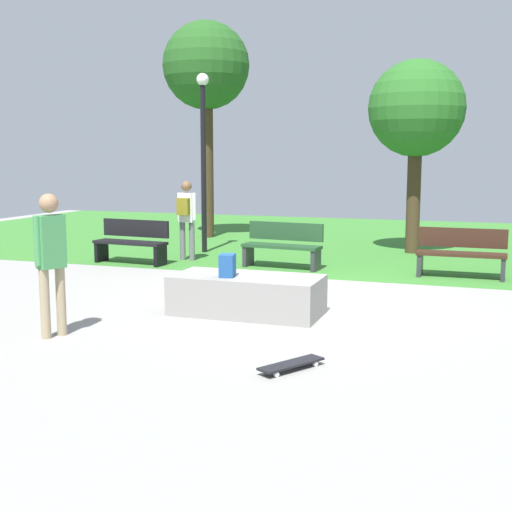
% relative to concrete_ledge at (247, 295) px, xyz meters
% --- Properties ---
extents(ground_plane, '(28.00, 28.00, 0.00)m').
position_rel_concrete_ledge_xyz_m(ground_plane, '(0.57, 1.24, -0.28)').
color(ground_plane, gray).
extents(grass_lawn, '(26.60, 12.16, 0.01)m').
position_rel_concrete_ledge_xyz_m(grass_lawn, '(0.57, 9.16, -0.27)').
color(grass_lawn, '#387A2D').
rests_on(grass_lawn, ground_plane).
extents(concrete_ledge, '(2.12, 0.99, 0.56)m').
position_rel_concrete_ledge_xyz_m(concrete_ledge, '(0.00, 0.00, 0.00)').
color(concrete_ledge, gray).
rests_on(concrete_ledge, ground_plane).
extents(backpack_on_ledge, '(0.25, 0.31, 0.32)m').
position_rel_concrete_ledge_xyz_m(backpack_on_ledge, '(-0.23, -0.16, 0.44)').
color(backpack_on_ledge, '#1E4C8C').
rests_on(backpack_on_ledge, concrete_ledge).
extents(skater_performing_trick, '(0.32, 0.40, 1.79)m').
position_rel_concrete_ledge_xyz_m(skater_performing_trick, '(-1.86, -1.95, 0.78)').
color(skater_performing_trick, tan).
rests_on(skater_performing_trick, ground_plane).
extents(skateboard_by_ledge, '(0.58, 0.79, 0.08)m').
position_rel_concrete_ledge_xyz_m(skateboard_by_ledge, '(1.32, -2.27, -0.21)').
color(skateboard_by_ledge, black).
rests_on(skateboard_by_ledge, ground_plane).
extents(park_bench_by_oak, '(1.64, 0.61, 0.91)m').
position_rel_concrete_ledge_xyz_m(park_bench_by_oak, '(-3.85, 3.57, 0.20)').
color(park_bench_by_oak, black).
rests_on(park_bench_by_oak, ground_plane).
extents(park_bench_near_path, '(1.60, 0.49, 0.91)m').
position_rel_concrete_ledge_xyz_m(park_bench_near_path, '(2.75, 4.06, 0.20)').
color(park_bench_near_path, '#331E14').
rests_on(park_bench_near_path, ground_plane).
extents(park_bench_far_left, '(1.64, 0.64, 0.91)m').
position_rel_concrete_ledge_xyz_m(park_bench_far_left, '(-0.69, 4.03, 0.20)').
color(park_bench_far_left, '#1E4223').
rests_on(park_bench_far_left, ground_plane).
extents(tree_slender_maple, '(2.34, 2.34, 5.81)m').
position_rel_concrete_ledge_xyz_m(tree_slender_maple, '(-4.19, 8.40, 4.27)').
color(tree_slender_maple, '#42301E').
rests_on(tree_slender_maple, grass_lawn).
extents(tree_young_birch, '(2.18, 2.18, 4.40)m').
position_rel_concrete_ledge_xyz_m(tree_young_birch, '(1.53, 7.09, 2.98)').
color(tree_young_birch, '#42301E').
rests_on(tree_young_birch, grass_lawn).
extents(lamp_post, '(0.28, 0.28, 4.09)m').
position_rel_concrete_ledge_xyz_m(lamp_post, '(-3.09, 5.61, 2.22)').
color(lamp_post, black).
rests_on(lamp_post, ground_plane).
extents(pedestrian_with_backpack, '(0.43, 0.35, 1.71)m').
position_rel_concrete_ledge_xyz_m(pedestrian_with_backpack, '(-2.94, 4.32, 0.75)').
color(pedestrian_with_backpack, slate).
rests_on(pedestrian_with_backpack, ground_plane).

